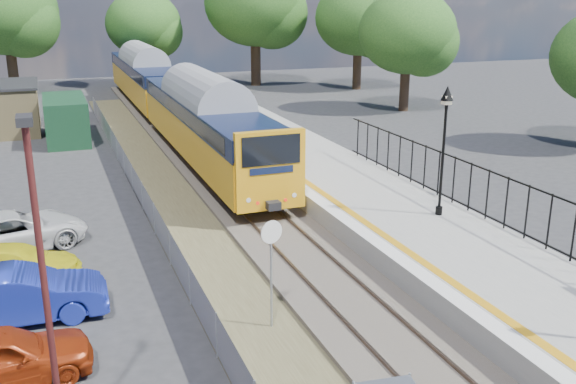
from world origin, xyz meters
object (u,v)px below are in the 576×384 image
car_white (12,232)px  victorian_lamp_north (445,121)px  speed_sign (271,255)px  carpark_lamp (44,278)px  car_yellow (17,263)px  car_blue (20,295)px  train (168,93)px

car_white → victorian_lamp_north: bearing=-123.7°
speed_sign → carpark_lamp: bearing=-159.9°
victorian_lamp_north → speed_sign: 9.11m
car_yellow → carpark_lamp: bearing=-159.4°
car_white → car_blue: bearing=166.2°
victorian_lamp_north → carpark_lamp: bearing=-150.1°
speed_sign → car_blue: (-6.15, 2.81, -1.35)m
train → car_white: (-9.01, -19.38, -1.65)m
car_blue → car_yellow: (-0.16, 2.86, -0.19)m
speed_sign → carpark_lamp: size_ratio=0.46×
car_yellow → car_white: 2.61m
car_yellow → car_white: size_ratio=0.76×
train → speed_sign: size_ratio=13.45×
train → car_blue: size_ratio=9.08×
train → car_blue: train is taller
victorian_lamp_north → car_blue: size_ratio=1.02×
victorian_lamp_north → carpark_lamp: size_ratio=0.70×
victorian_lamp_north → car_yellow: (-14.11, 1.51, -3.75)m
speed_sign → car_white: 10.62m
train → car_white: 21.44m
speed_sign → carpark_lamp: 6.52m
speed_sign → car_white: (-6.51, 8.27, -1.40)m
train → carpark_lamp: (-7.81, -31.04, 1.44)m
train → carpark_lamp: 32.04m
train → speed_sign: 27.76m
speed_sign → car_yellow: bearing=125.6°
victorian_lamp_north → car_blue: bearing=-174.5°
car_blue → car_yellow: car_blue is taller
speed_sign → car_white: size_ratio=0.61×
train → car_yellow: 23.75m
carpark_lamp → victorian_lamp_north: bearing=29.9°
carpark_lamp → train: bearing=75.9°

